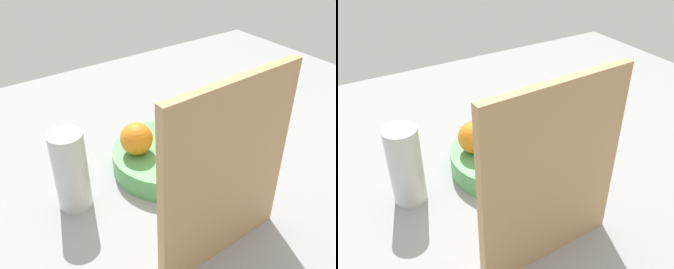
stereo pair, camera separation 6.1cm
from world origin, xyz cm
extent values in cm
cube|color=gray|center=(0.00, 0.00, -1.50)|extent=(180.00, 140.00, 3.00)
cylinder|color=#53A45B|center=(2.98, 0.74, 2.74)|extent=(27.30, 27.30, 5.47)
sphere|color=orange|center=(9.98, -2.25, 9.37)|extent=(7.80, 7.80, 7.80)
sphere|color=orange|center=(1.11, 7.32, 9.37)|extent=(7.80, 7.80, 7.80)
sphere|color=orange|center=(-0.81, -2.53, 9.37)|extent=(7.80, 7.80, 7.80)
ellipsoid|color=yellow|center=(-1.16, 1.62, 7.47)|extent=(14.24, 15.40, 4.00)
ellipsoid|color=yellow|center=(0.18, 1.12, 9.67)|extent=(10.92, 17.07, 4.00)
cube|color=tan|center=(9.94, 27.67, 18.00)|extent=(28.05, 2.76, 36.00)
cylinder|color=#B3BDBF|center=(27.40, 0.25, 9.17)|extent=(7.24, 7.24, 18.33)
camera|label=1|loc=(46.93, 62.35, 58.42)|focal=40.39mm
camera|label=2|loc=(41.78, 65.71, 58.42)|focal=40.39mm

